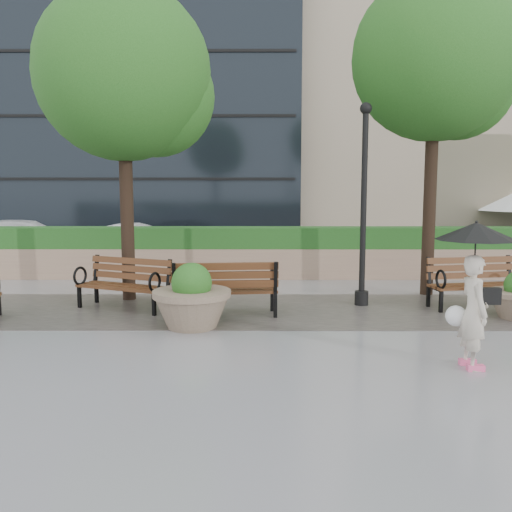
{
  "coord_description": "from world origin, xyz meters",
  "views": [
    {
      "loc": [
        -0.88,
        -8.09,
        2.51
      ],
      "look_at": [
        -0.92,
        2.92,
        1.1
      ],
      "focal_mm": 40.0,
      "sensor_mm": 36.0,
      "label": 1
    }
  ],
  "objects_px": {
    "bench_3": "(476,293)",
    "pedestrian": "(474,280)",
    "bench_2": "(225,300)",
    "car_left": "(28,241)",
    "lamppost": "(363,218)",
    "bench_1": "(124,294)",
    "planter_left": "(192,302)",
    "car_right": "(138,243)"
  },
  "relations": [
    {
      "from": "bench_3",
      "to": "pedestrian",
      "type": "distance_m",
      "value": 4.11
    },
    {
      "from": "bench_2",
      "to": "car_left",
      "type": "height_order",
      "value": "car_left"
    },
    {
      "from": "bench_3",
      "to": "pedestrian",
      "type": "height_order",
      "value": "pedestrian"
    },
    {
      "from": "car_left",
      "to": "lamppost",
      "type": "bearing_deg",
      "value": -137.88
    },
    {
      "from": "bench_1",
      "to": "car_left",
      "type": "height_order",
      "value": "car_left"
    },
    {
      "from": "planter_left",
      "to": "pedestrian",
      "type": "xyz_separation_m",
      "value": [
        4.07,
        -2.15,
        0.76
      ]
    },
    {
      "from": "bench_2",
      "to": "lamppost",
      "type": "height_order",
      "value": "lamppost"
    },
    {
      "from": "lamppost",
      "to": "car_left",
      "type": "relative_size",
      "value": 0.88
    },
    {
      "from": "bench_2",
      "to": "car_left",
      "type": "distance_m",
      "value": 9.97
    },
    {
      "from": "bench_1",
      "to": "pedestrian",
      "type": "relative_size",
      "value": 1.01
    },
    {
      "from": "bench_2",
      "to": "lamppost",
      "type": "relative_size",
      "value": 0.5
    },
    {
      "from": "bench_3",
      "to": "car_right",
      "type": "distance_m",
      "value": 10.61
    },
    {
      "from": "bench_3",
      "to": "planter_left",
      "type": "distance_m",
      "value": 5.77
    },
    {
      "from": "bench_2",
      "to": "pedestrian",
      "type": "height_order",
      "value": "pedestrian"
    },
    {
      "from": "lamppost",
      "to": "pedestrian",
      "type": "height_order",
      "value": "lamppost"
    },
    {
      "from": "car_right",
      "to": "bench_2",
      "type": "bearing_deg",
      "value": -152.31
    },
    {
      "from": "car_left",
      "to": "pedestrian",
      "type": "distance_m",
      "value": 14.62
    },
    {
      "from": "bench_1",
      "to": "planter_left",
      "type": "relative_size",
      "value": 1.47
    },
    {
      "from": "bench_3",
      "to": "car_left",
      "type": "bearing_deg",
      "value": 140.02
    },
    {
      "from": "car_right",
      "to": "pedestrian",
      "type": "height_order",
      "value": "pedestrian"
    },
    {
      "from": "bench_2",
      "to": "car_left",
      "type": "bearing_deg",
      "value": -52.71
    },
    {
      "from": "lamppost",
      "to": "bench_3",
      "type": "bearing_deg",
      "value": -6.68
    },
    {
      "from": "bench_2",
      "to": "bench_3",
      "type": "distance_m",
      "value": 5.07
    },
    {
      "from": "lamppost",
      "to": "car_right",
      "type": "xyz_separation_m",
      "value": [
        -5.97,
        6.43,
        -1.19
      ]
    },
    {
      "from": "lamppost",
      "to": "car_right",
      "type": "relative_size",
      "value": 1.1
    },
    {
      "from": "bench_3",
      "to": "lamppost",
      "type": "height_order",
      "value": "lamppost"
    },
    {
      "from": "car_left",
      "to": "car_right",
      "type": "distance_m",
      "value": 3.5
    },
    {
      "from": "lamppost",
      "to": "bench_1",
      "type": "bearing_deg",
      "value": -175.41
    },
    {
      "from": "bench_1",
      "to": "lamppost",
      "type": "xyz_separation_m",
      "value": [
        4.82,
        0.39,
        1.51
      ]
    },
    {
      "from": "car_right",
      "to": "pedestrian",
      "type": "bearing_deg",
      "value": -142.86
    },
    {
      "from": "bench_1",
      "to": "car_left",
      "type": "xyz_separation_m",
      "value": [
        -4.65,
        6.81,
        0.38
      ]
    },
    {
      "from": "planter_left",
      "to": "car_right",
      "type": "bearing_deg",
      "value": 107.97
    },
    {
      "from": "bench_2",
      "to": "planter_left",
      "type": "distance_m",
      "value": 1.05
    },
    {
      "from": "planter_left",
      "to": "bench_3",
      "type": "bearing_deg",
      "value": 15.92
    },
    {
      "from": "bench_2",
      "to": "planter_left",
      "type": "relative_size",
      "value": 1.49
    },
    {
      "from": "bench_1",
      "to": "car_left",
      "type": "bearing_deg",
      "value": 147.78
    },
    {
      "from": "bench_2",
      "to": "car_right",
      "type": "xyz_separation_m",
      "value": [
        -3.2,
        7.37,
        0.3
      ]
    },
    {
      "from": "planter_left",
      "to": "lamppost",
      "type": "distance_m",
      "value": 4.01
    },
    {
      "from": "planter_left",
      "to": "bench_1",
      "type": "bearing_deg",
      "value": 136.41
    },
    {
      "from": "bench_3",
      "to": "lamppost",
      "type": "relative_size",
      "value": 0.48
    },
    {
      "from": "bench_1",
      "to": "lamppost",
      "type": "height_order",
      "value": "lamppost"
    },
    {
      "from": "bench_3",
      "to": "lamppost",
      "type": "xyz_separation_m",
      "value": [
        -2.25,
        0.26,
        1.51
      ]
    }
  ]
}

